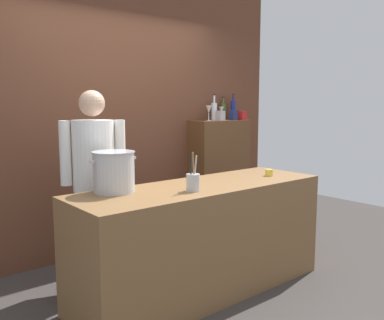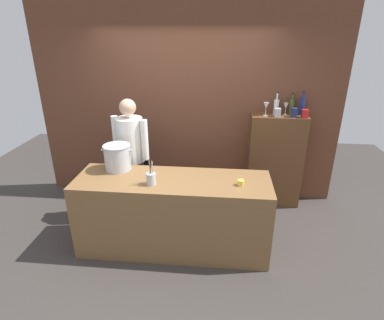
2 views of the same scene
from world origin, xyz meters
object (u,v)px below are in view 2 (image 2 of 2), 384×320
object	(u,v)px
spice_tin_red	(305,114)
spice_tin_silver	(278,113)
wine_bottle_clear	(276,106)
wine_glass_short	(266,106)
stockpot_large	(117,157)
utensil_crock	(151,178)
spice_tin_navy	(294,112)
chef	(131,152)
butter_jar	(241,183)
wine_bottle_olive	(292,106)
wine_glass_tall	(286,106)
wine_bottle_cobalt	(302,106)

from	to	relation	value
spice_tin_red	spice_tin_silver	size ratio (longest dim) A/B	0.95
wine_bottle_clear	wine_glass_short	bearing A→B (deg)	-156.51
stockpot_large	utensil_crock	size ratio (longest dim) A/B	1.27
spice_tin_navy	chef	bearing A→B (deg)	-166.77
butter_jar	spice_tin_navy	distance (m)	1.48
wine_bottle_olive	wine_glass_tall	world-z (taller)	wine_bottle_olive
butter_jar	wine_glass_tall	xyz separation A→B (m)	(0.64, 1.30, 0.54)
chef	stockpot_large	xyz separation A→B (m)	(-0.04, -0.41, 0.09)
wine_bottle_clear	spice_tin_red	size ratio (longest dim) A/B	2.88
spice_tin_red	spice_tin_navy	distance (m)	0.14
spice_tin_silver	butter_jar	bearing A→B (deg)	-113.45
utensil_crock	wine_bottle_olive	size ratio (longest dim) A/B	1.04
wine_bottle_cobalt	spice_tin_silver	xyz separation A→B (m)	(-0.34, -0.14, -0.07)
wine_glass_tall	spice_tin_red	size ratio (longest dim) A/B	1.52
stockpot_large	wine_bottle_olive	xyz separation A→B (m)	(2.16, 1.09, 0.41)
wine_bottle_olive	spice_tin_navy	bearing A→B (deg)	-88.72
butter_jar	wine_bottle_clear	xyz separation A→B (m)	(0.51, 1.29, 0.54)
chef	utensil_crock	size ratio (longest dim) A/B	5.61
chef	spice_tin_silver	xyz separation A→B (m)	(1.90, 0.49, 0.45)
wine_bottle_clear	wine_glass_short	distance (m)	0.16
utensil_crock	wine_bottle_cobalt	xyz separation A→B (m)	(1.82, 1.39, 0.51)
stockpot_large	wine_bottle_olive	size ratio (longest dim) A/B	1.33
wine_bottle_olive	wine_glass_short	bearing A→B (deg)	-159.47
chef	wine_bottle_olive	world-z (taller)	chef
stockpot_large	spice_tin_red	world-z (taller)	spice_tin_red
stockpot_large	spice_tin_red	size ratio (longest dim) A/B	3.49
chef	wine_glass_short	bearing A→B (deg)	-144.16
chef	wine_glass_tall	distance (m)	2.18
wine_bottle_olive	wine_glass_short	size ratio (longest dim) A/B	1.57
stockpot_large	wine_bottle_clear	size ratio (longest dim) A/B	1.21
utensil_crock	butter_jar	size ratio (longest dim) A/B	4.11
wine_glass_tall	spice_tin_red	world-z (taller)	wine_glass_tall
butter_jar	spice_tin_red	world-z (taller)	spice_tin_red
utensil_crock	wine_bottle_clear	size ratio (longest dim) A/B	0.95
wine_glass_short	spice_tin_red	bearing A→B (deg)	-6.69
chef	utensil_crock	bearing A→B (deg)	138.22
wine_bottle_cobalt	wine_bottle_olive	bearing A→B (deg)	160.01
stockpot_large	spice_tin_navy	bearing A→B (deg)	22.85
butter_jar	wine_glass_tall	size ratio (longest dim) A/B	0.44
utensil_crock	spice_tin_navy	size ratio (longest dim) A/B	2.43
wine_bottle_cobalt	wine_glass_short	size ratio (longest dim) A/B	1.77
butter_jar	utensil_crock	bearing A→B (deg)	-175.68
wine_glass_short	wine_glass_tall	size ratio (longest dim) A/B	1.10
wine_bottle_clear	wine_bottle_cobalt	xyz separation A→B (m)	(0.35, 0.03, 0.01)
chef	butter_jar	world-z (taller)	chef
wine_bottle_clear	wine_glass_short	world-z (taller)	wine_bottle_clear
stockpot_large	wine_bottle_cobalt	distance (m)	2.55
wine_glass_short	wine_bottle_cobalt	bearing A→B (deg)	10.33
stockpot_large	wine_glass_tall	size ratio (longest dim) A/B	2.30
wine_bottle_clear	spice_tin_navy	size ratio (longest dim) A/B	2.55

